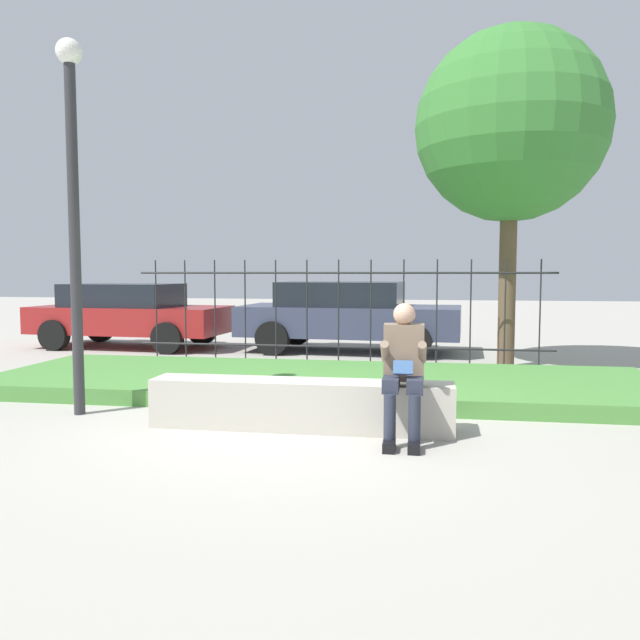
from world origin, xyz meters
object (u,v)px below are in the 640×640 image
at_px(stone_bench, 300,407).
at_px(car_parked_center, 348,314).
at_px(street_lamp, 73,188).
at_px(car_parked_left, 129,313).
at_px(person_seated_reader, 404,365).
at_px(tree_behind_fence, 511,127).

bearing_deg(stone_bench, car_parked_center, 92.41).
bearing_deg(street_lamp, car_parked_left, 111.51).
bearing_deg(car_parked_center, stone_bench, -83.65).
relative_size(person_seated_reader, car_parked_center, 0.29).
relative_size(car_parked_center, car_parked_left, 1.07).
relative_size(car_parked_center, tree_behind_fence, 0.81).
xyz_separation_m(person_seated_reader, car_parked_center, (-1.30, 6.48, 0.03)).
bearing_deg(tree_behind_fence, car_parked_center, 149.84).
relative_size(stone_bench, street_lamp, 0.75).
bearing_deg(car_parked_center, street_lamp, -107.22).
xyz_separation_m(stone_bench, person_seated_reader, (1.04, -0.27, 0.50)).
relative_size(street_lamp, tree_behind_fence, 0.74).
xyz_separation_m(person_seated_reader, tree_behind_fence, (1.55, 4.82, 3.22)).
bearing_deg(tree_behind_fence, car_parked_left, 167.87).
height_order(car_parked_left, tree_behind_fence, tree_behind_fence).
height_order(stone_bench, car_parked_center, car_parked_center).
bearing_deg(car_parked_left, person_seated_reader, -43.56).
distance_m(person_seated_reader, car_parked_center, 6.61).
distance_m(stone_bench, person_seated_reader, 1.18).
height_order(street_lamp, tree_behind_fence, tree_behind_fence).
distance_m(stone_bench, street_lamp, 3.45).
xyz_separation_m(car_parked_center, street_lamp, (-2.31, -5.97, 1.76)).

